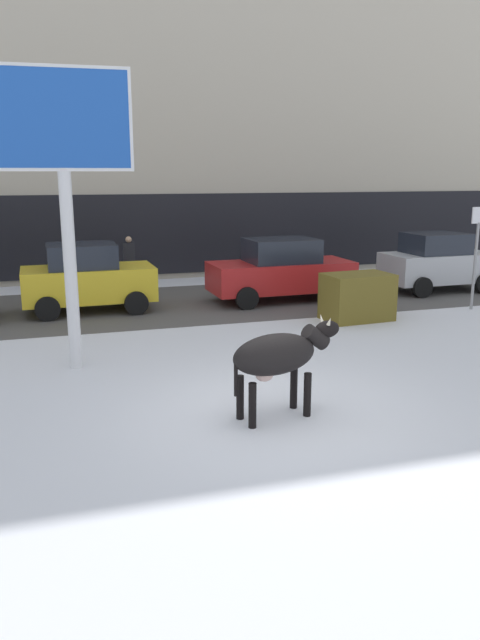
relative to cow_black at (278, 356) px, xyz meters
name	(u,v)px	position (x,y,z in m)	size (l,w,h in m)	color
ground_plane	(277,412)	(0.06, 0.18, -0.99)	(120.00, 120.00, 0.00)	white
road_strip	(173,304)	(0.06, 8.87, -0.99)	(60.00, 5.60, 0.01)	#514F4C
building_facade	(130,98)	(0.06, 16.30, 5.49)	(44.00, 6.10, 13.00)	#BCB29E
cow_black	(278,356)	(0.00, 0.00, 0.00)	(1.94, 0.85, 1.54)	black
billboard	(62,139)	(-2.89, 3.51, 3.32)	(2.53, 0.36, 5.56)	silver
car_yellow_hatchback	(87,278)	(-2.32, 8.63, -0.07)	(3.53, 1.98, 1.86)	gold
car_red_sedan	(281,270)	(3.26, 8.48, -0.09)	(4.24, 2.05, 1.84)	red
car_silver_hatchback	(437,262)	(8.61, 8.47, -0.07)	(3.53, 1.98, 1.86)	#B7BABF
pedestrian_near_billboard	(129,263)	(-0.80, 11.59, -0.11)	(0.36, 0.24, 1.73)	#282833
dumpster	(357,297)	(4.26, 5.57, -0.39)	(1.70, 1.10, 1.20)	brown
street_sign	(476,250)	(7.92, 5.75, 0.68)	(0.44, 0.08, 2.82)	gray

